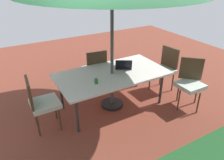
% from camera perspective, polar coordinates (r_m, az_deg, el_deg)
% --- Properties ---
extents(ground_plane, '(10.00, 10.00, 0.02)m').
position_cam_1_polar(ground_plane, '(4.56, 0.00, -6.63)').
color(ground_plane, brown).
extents(dining_table, '(2.11, 1.13, 0.73)m').
position_cam_1_polar(dining_table, '(4.21, 0.00, 1.22)').
color(dining_table, white).
rests_on(dining_table, ground_plane).
extents(chair_east, '(0.48, 0.47, 0.98)m').
position_cam_1_polar(chair_east, '(3.84, -17.98, -5.27)').
color(chair_east, silver).
rests_on(chair_east, ground_plane).
extents(chair_south, '(0.47, 0.48, 0.98)m').
position_cam_1_polar(chair_south, '(4.84, -4.41, 3.08)').
color(chair_south, silver).
rests_on(chair_south, ground_plane).
extents(chair_northwest, '(0.59, 0.59, 0.98)m').
position_cam_1_polar(chair_northwest, '(4.55, 19.59, -0.24)').
color(chair_northwest, silver).
rests_on(chair_northwest, ground_plane).
extents(chair_west, '(0.49, 0.48, 0.98)m').
position_cam_1_polar(chair_west, '(5.01, 13.44, 3.23)').
color(chair_west, silver).
rests_on(chair_west, ground_plane).
extents(laptop, '(0.40, 0.38, 0.21)m').
position_cam_1_polar(laptop, '(4.36, 3.00, 3.52)').
color(laptop, '#2D2D33').
rests_on(laptop, dining_table).
extents(cup, '(0.06, 0.06, 0.09)m').
position_cam_1_polar(cup, '(3.81, -4.11, -0.30)').
color(cup, '#286B33').
rests_on(cup, dining_table).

